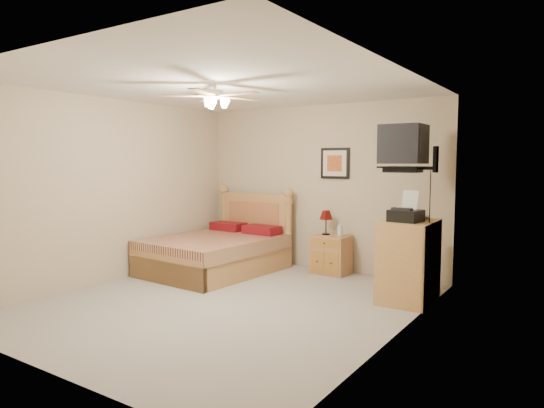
# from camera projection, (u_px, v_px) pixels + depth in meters

# --- Properties ---
(floor) EXTENTS (4.50, 4.50, 0.00)m
(floor) POSITION_uv_depth(u_px,v_px,m) (228.00, 303.00, 5.66)
(floor) COLOR gray
(floor) RESTS_ON ground
(ceiling) EXTENTS (4.00, 4.50, 0.04)m
(ceiling) POSITION_uv_depth(u_px,v_px,m) (226.00, 85.00, 5.44)
(ceiling) COLOR white
(ceiling) RESTS_ON ground
(wall_back) EXTENTS (4.00, 0.04, 2.50)m
(wall_back) POSITION_uv_depth(u_px,v_px,m) (319.00, 187.00, 7.42)
(wall_back) COLOR #BEAC8C
(wall_back) RESTS_ON ground
(wall_front) EXTENTS (4.00, 0.04, 2.50)m
(wall_front) POSITION_uv_depth(u_px,v_px,m) (41.00, 214.00, 3.69)
(wall_front) COLOR #BEAC8C
(wall_front) RESTS_ON ground
(wall_left) EXTENTS (0.04, 4.50, 2.50)m
(wall_left) POSITION_uv_depth(u_px,v_px,m) (113.00, 190.00, 6.65)
(wall_left) COLOR #BEAC8C
(wall_left) RESTS_ON ground
(wall_right) EXTENTS (0.04, 4.50, 2.50)m
(wall_right) POSITION_uv_depth(u_px,v_px,m) (397.00, 205.00, 4.45)
(wall_right) COLOR #BEAC8C
(wall_right) RESTS_ON ground
(bed) EXTENTS (1.58, 2.01, 1.25)m
(bed) POSITION_uv_depth(u_px,v_px,m) (214.00, 231.00, 7.18)
(bed) COLOR tan
(bed) RESTS_ON ground
(nightstand) EXTENTS (0.53, 0.41, 0.57)m
(nightstand) POSITION_uv_depth(u_px,v_px,m) (331.00, 254.00, 7.12)
(nightstand) COLOR #A66B46
(nightstand) RESTS_ON ground
(table_lamp) EXTENTS (0.25, 0.25, 0.36)m
(table_lamp) POSITION_uv_depth(u_px,v_px,m) (326.00, 223.00, 7.16)
(table_lamp) COLOR #570D09
(table_lamp) RESTS_ON nightstand
(lotion_bottle) EXTENTS (0.09, 0.09, 0.22)m
(lotion_bottle) POSITION_uv_depth(u_px,v_px,m) (340.00, 229.00, 6.98)
(lotion_bottle) COLOR silver
(lotion_bottle) RESTS_ON nightstand
(framed_picture) EXTENTS (0.46, 0.04, 0.46)m
(framed_picture) POSITION_uv_depth(u_px,v_px,m) (335.00, 163.00, 7.22)
(framed_picture) COLOR black
(framed_picture) RESTS_ON wall_back
(dresser) EXTENTS (0.59, 0.83, 0.95)m
(dresser) POSITION_uv_depth(u_px,v_px,m) (409.00, 261.00, 5.70)
(dresser) COLOR #A97845
(dresser) RESTS_ON ground
(fax_machine) EXTENTS (0.38, 0.39, 0.36)m
(fax_machine) POSITION_uv_depth(u_px,v_px,m) (406.00, 206.00, 5.58)
(fax_machine) COLOR black
(fax_machine) RESTS_ON dresser
(magazine_lower) EXTENTS (0.25, 0.30, 0.03)m
(magazine_lower) POSITION_uv_depth(u_px,v_px,m) (409.00, 218.00, 5.89)
(magazine_lower) COLOR #BCB39A
(magazine_lower) RESTS_ON dresser
(magazine_upper) EXTENTS (0.24, 0.29, 0.02)m
(magazine_upper) POSITION_uv_depth(u_px,v_px,m) (413.00, 216.00, 5.89)
(magazine_upper) COLOR gray
(magazine_upper) RESTS_ON magazine_lower
(wall_tv) EXTENTS (0.56, 0.46, 0.58)m
(wall_tv) POSITION_uv_depth(u_px,v_px,m) (416.00, 147.00, 5.65)
(wall_tv) COLOR black
(wall_tv) RESTS_ON wall_right
(ceiling_fan) EXTENTS (1.14, 1.14, 0.28)m
(ceiling_fan) POSITION_uv_depth(u_px,v_px,m) (215.00, 96.00, 5.29)
(ceiling_fan) COLOR white
(ceiling_fan) RESTS_ON ceiling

